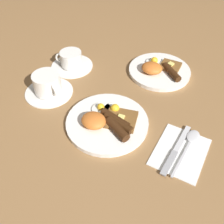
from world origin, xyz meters
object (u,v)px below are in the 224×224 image
at_px(teacup_near, 48,85).
at_px(spoon, 191,140).
at_px(breakfast_plate_near, 108,121).
at_px(teacup_far, 71,61).
at_px(breakfast_plate_far, 159,70).
at_px(knife, 175,152).

bearing_deg(teacup_near, spoon, 3.88).
bearing_deg(breakfast_plate_near, teacup_far, 145.26).
height_order(breakfast_plate_far, knife, breakfast_plate_far).
xyz_separation_m(teacup_far, spoon, (0.53, -0.14, -0.02)).
bearing_deg(teacup_near, knife, -3.23).
distance_m(breakfast_plate_far, teacup_near, 0.42).
xyz_separation_m(breakfast_plate_far, knife, (0.19, -0.33, -0.01)).
bearing_deg(knife, teacup_near, 88.08).
xyz_separation_m(breakfast_plate_far, spoon, (0.22, -0.27, -0.01)).
distance_m(teacup_far, knife, 0.55).
relative_size(teacup_near, spoon, 0.89).
relative_size(breakfast_plate_far, teacup_near, 1.40).
xyz_separation_m(breakfast_plate_near, breakfast_plate_far, (0.03, 0.33, -0.00)).
bearing_deg(teacup_far, knife, -21.34).
bearing_deg(spoon, breakfast_plate_far, 40.35).
bearing_deg(breakfast_plate_far, teacup_near, -133.74).
bearing_deg(teacup_far, spoon, -14.37).
bearing_deg(breakfast_plate_near, teacup_near, 174.00).
bearing_deg(teacup_far, breakfast_plate_far, 22.94).
distance_m(teacup_near, spoon, 0.51).
xyz_separation_m(breakfast_plate_near, teacup_near, (-0.26, 0.03, 0.02)).
distance_m(breakfast_plate_near, teacup_far, 0.35).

